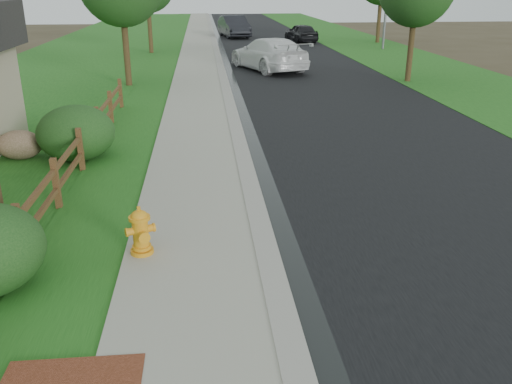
{
  "coord_description": "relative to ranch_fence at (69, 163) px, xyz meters",
  "views": [
    {
      "loc": [
        -0.58,
        -5.37,
        4.34
      ],
      "look_at": [
        0.29,
        3.52,
        0.89
      ],
      "focal_mm": 38.0,
      "sensor_mm": 36.0,
      "label": 1
    }
  ],
  "objects": [
    {
      "name": "ground",
      "position": [
        3.6,
        -6.4,
        -0.62
      ],
      "size": [
        120.0,
        120.0,
        0.0
      ],
      "primitive_type": "plane",
      "color": "#3D3521"
    },
    {
      "name": "road",
      "position": [
        8.2,
        28.6,
        -0.61
      ],
      "size": [
        8.0,
        90.0,
        0.02
      ],
      "primitive_type": "cube",
      "color": "black",
      "rests_on": "ground"
    },
    {
      "name": "curb",
      "position": [
        4.0,
        28.6,
        -0.56
      ],
      "size": [
        0.4,
        90.0,
        0.12
      ],
      "primitive_type": "cube",
      "color": "#9A958C",
      "rests_on": "ground"
    },
    {
      "name": "wet_gutter",
      "position": [
        4.35,
        28.6,
        -0.6
      ],
      "size": [
        0.5,
        90.0,
        0.0
      ],
      "primitive_type": "cube",
      "color": "black",
      "rests_on": "road"
    },
    {
      "name": "sidewalk",
      "position": [
        2.7,
        28.6,
        -0.57
      ],
      "size": [
        2.2,
        90.0,
        0.1
      ],
      "primitive_type": "cube",
      "color": "#9F9C8B",
      "rests_on": "ground"
    },
    {
      "name": "grass_strip",
      "position": [
        0.8,
        28.6,
        -0.59
      ],
      "size": [
        1.6,
        90.0,
        0.06
      ],
      "primitive_type": "cube",
      "color": "#1C5217",
      "rests_on": "ground"
    },
    {
      "name": "lawn_near",
      "position": [
        -4.4,
        28.6,
        -0.6
      ],
      "size": [
        9.0,
        90.0,
        0.04
      ],
      "primitive_type": "cube",
      "color": "#1C5217",
      "rests_on": "ground"
    },
    {
      "name": "verge_far",
      "position": [
        15.1,
        28.6,
        -0.6
      ],
      "size": [
        6.0,
        90.0,
        0.04
      ],
      "primitive_type": "cube",
      "color": "#1C5217",
      "rests_on": "ground"
    },
    {
      "name": "ranch_fence",
      "position": [
        0.0,
        0.0,
        0.0
      ],
      "size": [
        0.12,
        16.92,
        1.1
      ],
      "color": "#4B3019",
      "rests_on": "ground"
    },
    {
      "name": "fire_hydrant",
      "position": [
        1.9,
        -3.5,
        -0.13
      ],
      "size": [
        0.55,
        0.45,
        0.84
      ],
      "color": "orange",
      "rests_on": "sidewalk"
    },
    {
      "name": "white_suv",
      "position": [
        6.52,
        17.21,
        0.24
      ],
      "size": [
        4.16,
        6.22,
        1.67
      ],
      "primitive_type": "imported",
      "rotation": [
        0.0,
        0.0,
        3.49
      ],
      "color": "white",
      "rests_on": "road"
    },
    {
      "name": "dark_car_mid",
      "position": [
        10.8,
        31.61,
        0.09
      ],
      "size": [
        2.34,
        4.28,
        1.38
      ],
      "primitive_type": "imported",
      "rotation": [
        0.0,
        0.0,
        3.32
      ],
      "color": "black",
      "rests_on": "road"
    },
    {
      "name": "dark_car_far",
      "position": [
        5.82,
        36.09,
        0.28
      ],
      "size": [
        2.68,
        5.57,
        1.76
      ],
      "primitive_type": "imported",
      "rotation": [
        0.0,
        0.0,
        0.16
      ],
      "color": "black",
      "rests_on": "road"
    },
    {
      "name": "boulder",
      "position": [
        -1.82,
        2.42,
        -0.23
      ],
      "size": [
        1.17,
        0.88,
        0.77
      ],
      "primitive_type": "ellipsoid",
      "rotation": [
        0.0,
        0.0,
        -0.01
      ],
      "color": "brown",
      "rests_on": "ground"
    },
    {
      "name": "shrub_c",
      "position": [
        -0.3,
        2.23,
        0.1
      ],
      "size": [
        1.99,
        1.99,
        1.43
      ],
      "primitive_type": "ellipsoid",
      "rotation": [
        0.0,
        0.0,
        -0.0
      ],
      "color": "#194016",
      "rests_on": "ground"
    }
  ]
}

